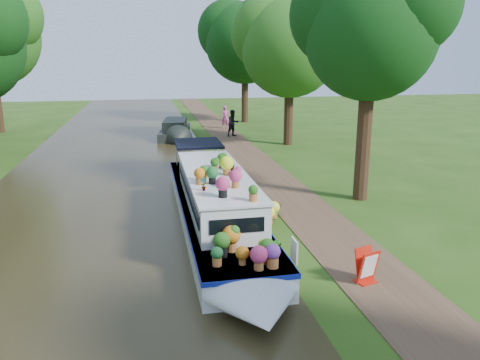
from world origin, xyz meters
The scene contains 12 objects.
ground centered at (0.00, 0.00, 0.00)m, with size 100.00×100.00×0.00m, color #254611.
canal_water centered at (-6.00, 0.00, 0.01)m, with size 10.00×100.00×0.02m, color black.
towpath centered at (1.20, 0.00, 0.01)m, with size 2.20×100.00×0.03m, color #4B3423.
plant_boat centered at (-2.25, 0.80, 0.85)m, with size 2.29×13.52×2.28m.
tree_near_overhang centered at (3.79, 3.06, 6.60)m, with size 5.52×5.28×8.99m.
tree_near_mid centered at (4.48, 15.08, 6.44)m, with size 6.90×6.60×9.40m.
tree_near_far centered at (3.98, 26.09, 7.05)m, with size 7.59×7.26×10.30m.
second_boat centered at (-2.41, 19.03, 0.51)m, with size 2.64×6.67×1.25m.
sandwich_board centered at (0.81, -3.67, 0.42)m, with size 0.58×0.58×0.87m.
pedestrian_pink centered at (1.71, 22.45, 0.90)m, with size 0.64×0.42×1.75m, color #D35796.
pedestrian_dark centered at (1.61, 18.63, 0.96)m, with size 0.90×0.70×1.85m, color black.
verge_plant centered at (0.05, 1.83, 0.23)m, with size 0.42×0.36×0.46m, color #256C20.
Camera 1 is at (-4.34, -13.43, 5.45)m, focal length 35.00 mm.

